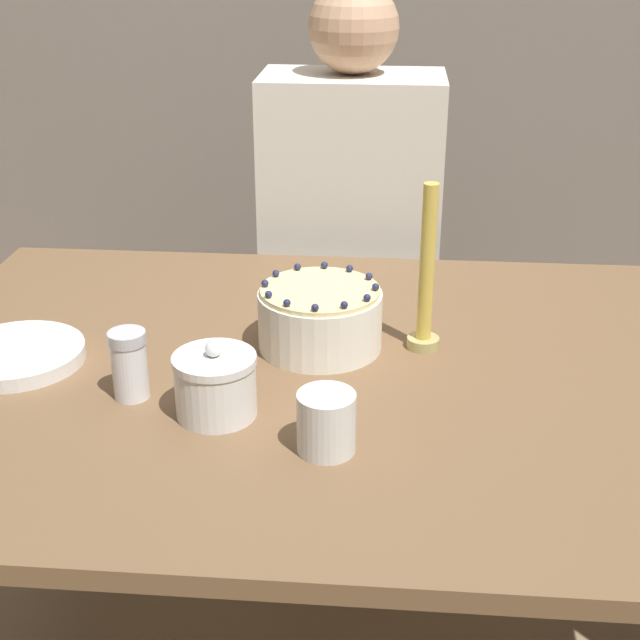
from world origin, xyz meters
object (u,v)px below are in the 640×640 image
Objects in this scene: sugar_shaker at (129,364)px; cake at (320,318)px; sugar_bowl at (216,385)px; candle at (426,284)px; person_man_blue_shirt at (350,296)px.

cake is at bearing 35.78° from sugar_shaker.
sugar_bowl is at bearing -16.23° from sugar_shaker.
candle reaches higher than cake.
cake is at bearing -176.40° from candle.
candle is (0.17, 0.01, 0.06)m from cake.
cake is 0.18m from candle.
cake is 0.66m from person_man_blue_shirt.
person_man_blue_shirt is (0.15, 0.86, -0.22)m from sugar_bowl.
sugar_bowl is at bearing 80.17° from person_man_blue_shirt.
candle is (0.30, 0.24, 0.07)m from sugar_bowl.
sugar_bowl is 0.90m from person_man_blue_shirt.
person_man_blue_shirt is at bearing 80.17° from sugar_bowl.
cake is at bearing 88.33° from person_man_blue_shirt.
sugar_bowl is 0.14m from sugar_shaker.
candle is 0.22× the size of person_man_blue_shirt.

